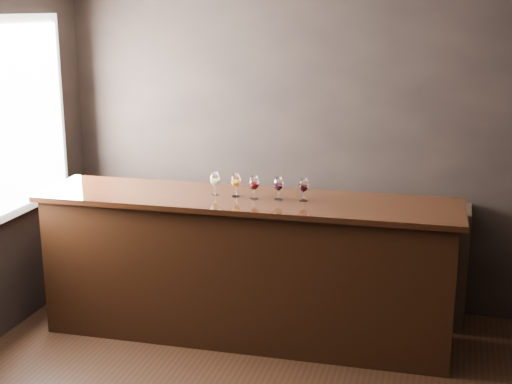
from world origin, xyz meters
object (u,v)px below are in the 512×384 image
(bar_counter, at_px, (246,270))
(back_bar_shelf, at_px, (301,253))
(glass_red_a, at_px, (254,183))
(glass_red_b, at_px, (278,185))
(glass_red_c, at_px, (304,186))
(glass_amber, at_px, (236,181))
(glass_white, at_px, (215,180))

(bar_counter, height_order, back_bar_shelf, bar_counter)
(glass_red_a, height_order, glass_red_b, glass_red_a)
(back_bar_shelf, distance_m, glass_red_c, 1.02)
(back_bar_shelf, distance_m, glass_amber, 1.10)
(bar_counter, distance_m, glass_white, 0.77)
(glass_red_c, bearing_deg, glass_white, -178.48)
(back_bar_shelf, distance_m, glass_red_a, 1.08)
(glass_amber, distance_m, glass_red_c, 0.54)
(bar_counter, relative_size, glass_white, 17.56)
(glass_white, bearing_deg, glass_amber, 0.84)
(glass_amber, distance_m, glass_red_b, 0.34)
(glass_red_a, height_order, glass_red_c, glass_red_a)
(glass_white, distance_m, glass_red_a, 0.33)
(glass_amber, relative_size, glass_red_a, 1.00)
(bar_counter, bearing_deg, glass_red_a, -18.49)
(bar_counter, height_order, glass_red_b, glass_red_b)
(back_bar_shelf, height_order, glass_white, glass_white)
(back_bar_shelf, bearing_deg, glass_amber, -120.41)
(glass_red_b, height_order, glass_red_c, glass_red_b)
(back_bar_shelf, bearing_deg, glass_red_a, -108.31)
(glass_white, height_order, glass_red_a, same)
(glass_red_a, distance_m, glass_red_b, 0.19)
(glass_red_a, bearing_deg, glass_red_b, 10.14)
(glass_white, bearing_deg, bar_counter, -2.37)
(glass_amber, distance_m, glass_red_a, 0.16)
(bar_counter, xyz_separation_m, glass_red_a, (0.07, -0.02, 0.73))
(glass_red_a, relative_size, glass_red_c, 1.04)
(back_bar_shelf, relative_size, glass_red_b, 15.95)
(glass_red_a, relative_size, glass_red_b, 1.03)
(glass_red_c, bearing_deg, glass_amber, -178.27)
(bar_counter, xyz_separation_m, glass_white, (-0.26, 0.01, 0.73))
(glass_amber, height_order, glass_red_a, same)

